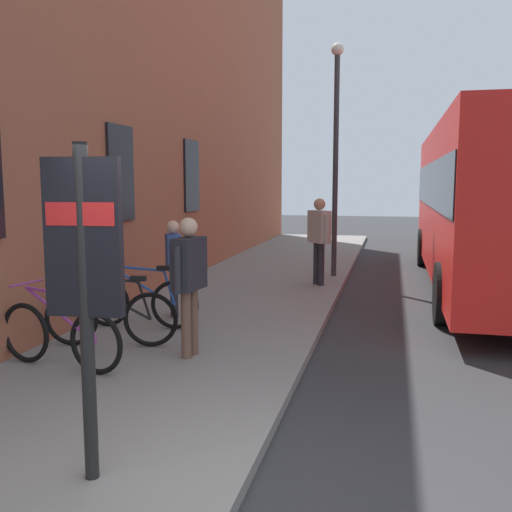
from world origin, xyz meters
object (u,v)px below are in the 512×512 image
pedestrian_by_facade (174,258)px  bicycle_beside_lamp (112,317)px  pedestrian_crossing_street (189,273)px  transit_info_sign (84,259)px  bicycle_leaning_wall (141,302)px  street_lamp (336,140)px  city_bus (493,199)px  bicycle_end_of_row (60,335)px  pedestrian_near_bus (319,232)px

pedestrian_by_facade → bicycle_beside_lamp: bearing=174.4°
pedestrian_crossing_street → transit_info_sign: bearing=-173.9°
bicycle_beside_lamp → transit_info_sign: size_ratio=0.73×
bicycle_leaning_wall → street_lamp: 6.49m
bicycle_beside_lamp → pedestrian_by_facade: 1.87m
city_bus → street_lamp: size_ratio=2.03×
bicycle_end_of_row → pedestrian_near_bus: size_ratio=0.97×
pedestrian_near_bus → street_lamp: 2.34m
bicycle_leaning_wall → pedestrian_by_facade: bearing=-14.6°
transit_info_sign → pedestrian_near_bus: size_ratio=1.33×
bicycle_beside_lamp → transit_info_sign: (-3.13, -1.46, 1.21)m
city_bus → pedestrian_near_bus: size_ratio=5.82×
pedestrian_crossing_street → street_lamp: size_ratio=0.33×
bicycle_beside_lamp → bicycle_leaning_wall: 0.98m
bicycle_beside_lamp → bicycle_leaning_wall: same height
bicycle_beside_lamp → city_bus: 8.34m
pedestrian_near_bus → pedestrian_by_facade: 3.88m
bicycle_beside_lamp → pedestrian_near_bus: bearing=-21.7°
bicycle_beside_lamp → pedestrian_near_bus: size_ratio=0.97×
transit_info_sign → city_bus: city_bus is taller
bicycle_leaning_wall → pedestrian_crossing_street: size_ratio=1.04×
city_bus → bicycle_beside_lamp: bearing=137.6°
bicycle_end_of_row → bicycle_leaning_wall: size_ratio=0.99×
pedestrian_near_bus → bicycle_end_of_row: bearing=160.3°
pedestrian_by_facade → bicycle_leaning_wall: bearing=165.4°
pedestrian_by_facade → transit_info_sign: bearing=-165.3°
bicycle_beside_lamp → pedestrian_crossing_street: bearing=-99.2°
bicycle_end_of_row → bicycle_beside_lamp: bearing=-8.3°
bicycle_end_of_row → city_bus: bearing=-39.0°
bicycle_beside_lamp → pedestrian_crossing_street: 1.33m
pedestrian_crossing_street → pedestrian_by_facade: (1.96, 0.97, -0.11)m
transit_info_sign → pedestrian_crossing_street: bearing=6.1°
pedestrian_by_facade → street_lamp: bearing=-24.0°
street_lamp → city_bus: bearing=-96.3°
bicycle_end_of_row → pedestrian_near_bus: bearing=-19.7°
bicycle_leaning_wall → transit_info_sign: transit_info_sign is taller
pedestrian_near_bus → transit_info_sign: bearing=175.9°
city_bus → pedestrian_crossing_street: (-6.25, 4.40, -0.76)m
bicycle_leaning_wall → pedestrian_crossing_street: (-1.16, -1.18, 0.65)m
pedestrian_near_bus → bicycle_leaning_wall: bearing=153.4°
transit_info_sign → bicycle_end_of_row: bearing=36.6°
transit_info_sign → pedestrian_near_bus: transit_info_sign is taller
bicycle_leaning_wall → pedestrian_near_bus: bearing=-26.6°
pedestrian_crossing_street → pedestrian_by_facade: 2.19m
pedestrian_crossing_street → street_lamp: (6.62, -1.10, 2.02)m
bicycle_leaning_wall → city_bus: size_ratio=0.17×
bicycle_beside_lamp → pedestrian_near_bus: (5.17, -2.06, 0.71)m
city_bus → bicycle_end_of_row: bearing=141.0°
bicycle_beside_lamp → pedestrian_by_facade: bearing=-5.6°
pedestrian_by_facade → street_lamp: 5.53m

